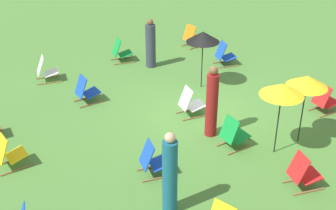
{
  "coord_description": "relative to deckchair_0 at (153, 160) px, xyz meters",
  "views": [
    {
      "loc": [
        -8.8,
        7.1,
        6.3
      ],
      "look_at": [
        0.0,
        1.2,
        0.5
      ],
      "focal_mm": 48.74,
      "sensor_mm": 36.0,
      "label": 1
    }
  ],
  "objects": [
    {
      "name": "person_0",
      "position": [
        0.6,
        -2.11,
        0.54
      ],
      "size": [
        0.34,
        0.34,
        1.9
      ],
      "rotation": [
        0.0,
        0.0,
        6.14
      ],
      "color": "maroon",
      "rests_on": "ground"
    },
    {
      "name": "person_1",
      "position": [
        5.12,
        -3.13,
        0.41
      ],
      "size": [
        0.47,
        0.47,
        1.67
      ],
      "rotation": [
        0.0,
        0.0,
        2.5
      ],
      "color": "#333847",
      "rests_on": "ground"
    },
    {
      "name": "umbrella_0",
      "position": [
        2.92,
        -3.59,
        1.27
      ],
      "size": [
        1.0,
        1.0,
        1.8
      ],
      "color": "black",
      "rests_on": "ground"
    },
    {
      "name": "deckchair_3",
      "position": [
        -0.17,
        -2.19,
        0.0
      ],
      "size": [
        0.5,
        0.78,
        0.83
      ],
      "rotation": [
        0.0,
        0.0,
        -0.04
      ],
      "color": "olive",
      "rests_on": "ground"
    },
    {
      "name": "deckchair_13",
      "position": [
        3.96,
        -0.21,
        0.0
      ],
      "size": [
        0.49,
        0.77,
        0.83
      ],
      "rotation": [
        0.0,
        0.0,
        -0.02
      ],
      "color": "olive",
      "rests_on": "ground"
    },
    {
      "name": "deckchair_8",
      "position": [
        2.05,
        2.58,
        0.0
      ],
      "size": [
        0.5,
        0.77,
        0.83
      ],
      "rotation": [
        0.0,
        0.0,
        0.03
      ],
      "color": "olive",
      "rests_on": "ground"
    },
    {
      "name": "deckchair_10",
      "position": [
        1.69,
        -2.26,
        0.0
      ],
      "size": [
        0.61,
        0.84,
        0.83
      ],
      "rotation": [
        0.0,
        0.0,
        -0.19
      ],
      "color": "olive",
      "rests_on": "ground"
    },
    {
      "name": "umbrella_2",
      "position": [
        -0.87,
        -3.75,
        1.28
      ],
      "size": [
        0.99,
        0.99,
        1.8
      ],
      "color": "black",
      "rests_on": "ground"
    },
    {
      "name": "ground_plane",
      "position": [
        1.75,
        -2.76,
        -0.37
      ],
      "size": [
        40.0,
        40.0,
        0.0
      ],
      "primitive_type": "plane",
      "color": "#477A33"
    },
    {
      "name": "deckchair_2",
      "position": [
        -0.23,
        -5.46,
        0.0
      ],
      "size": [
        0.55,
        0.8,
        0.83
      ],
      "rotation": [
        0.0,
        0.0,
        -0.1
      ],
      "color": "olive",
      "rests_on": "ground"
    },
    {
      "name": "deckchair_7",
      "position": [
        -2.17,
        -2.41,
        0.0
      ],
      "size": [
        0.68,
        0.87,
        0.83
      ],
      "rotation": [
        0.0,
        0.0,
        -0.3
      ],
      "color": "olive",
      "rests_on": "ground"
    },
    {
      "name": "deckchair_1",
      "position": [
        5.86,
        -5.41,
        0.0
      ],
      "size": [
        0.57,
        0.82,
        0.83
      ],
      "rotation": [
        0.0,
        0.0,
        0.13
      ],
      "color": "olive",
      "rests_on": "ground"
    },
    {
      "name": "deckchair_9",
      "position": [
        5.99,
        0.23,
        0.0
      ],
      "size": [
        0.66,
        0.86,
        0.83
      ],
      "rotation": [
        0.0,
        0.0,
        -0.28
      ],
      "color": "olive",
      "rests_on": "ground"
    },
    {
      "name": "deckchair_11",
      "position": [
        6.05,
        -2.49,
        0.0
      ],
      "size": [
        0.64,
        0.85,
        0.83
      ],
      "rotation": [
        0.0,
        0.0,
        -0.23
      ],
      "color": "olive",
      "rests_on": "ground"
    },
    {
      "name": "deckchair_0",
      "position": [
        0.0,
        0.0,
        0.0
      ],
      "size": [
        0.65,
        0.86,
        0.83
      ],
      "rotation": [
        0.0,
        0.0,
        -0.26
      ],
      "color": "olive",
      "rests_on": "ground"
    },
    {
      "name": "umbrella_1",
      "position": [
        -0.89,
        -2.89,
        1.32
      ],
      "size": [
        1.02,
        1.02,
        1.83
      ],
      "color": "black",
      "rests_on": "ground"
    },
    {
      "name": "deckchair_5",
      "position": [
        3.82,
        -5.27,
        0.0
      ],
      "size": [
        0.67,
        0.86,
        0.83
      ],
      "rotation": [
        0.0,
        0.0,
        -0.29
      ],
      "color": "olive",
      "rests_on": "ground"
    },
    {
      "name": "person_2",
      "position": [
        -1.2,
        0.37,
        0.51
      ],
      "size": [
        0.37,
        0.37,
        1.85
      ],
      "rotation": [
        0.0,
        0.0,
        1.31
      ],
      "color": "#195972",
      "rests_on": "ground"
    }
  ]
}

